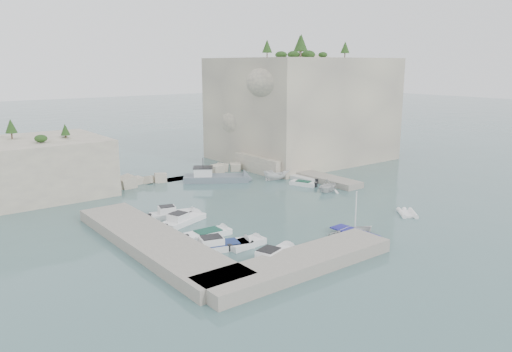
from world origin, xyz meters
TOP-DOWN VIEW (x-y plane):
  - ground at (0.00, 0.00)m, footprint 400.00×400.00m
  - cliff_east at (23.00, 23.00)m, footprint 26.00×22.00m
  - cliff_terrace at (13.00, 18.00)m, footprint 8.00×10.00m
  - outcrop_west at (-20.00, 25.00)m, footprint 16.00×14.00m
  - quay_west at (-17.00, -1.00)m, footprint 5.00×24.00m
  - quay_south at (-10.00, -12.50)m, footprint 18.00×4.00m
  - ledge_east at (13.50, 10.00)m, footprint 3.00×16.00m
  - breakwater at (-1.00, 22.00)m, footprint 28.00×3.00m
  - motorboat_a at (-11.08, 6.13)m, footprint 5.75×3.02m
  - motorboat_b at (-11.36, 3.59)m, footprint 6.06×3.74m
  - motorboat_c at (-11.51, -1.42)m, footprint 4.91×1.96m
  - motorboat_d at (-12.43, -4.98)m, footprint 6.65×3.54m
  - motorboat_e at (-10.21, -5.71)m, footprint 4.17×1.98m
  - motorboat_f at (-10.35, -9.88)m, footprint 6.46×3.72m
  - rowboat at (-0.54, -10.08)m, footprint 5.43×3.99m
  - inflatable_dinghy at (9.45, -8.80)m, footprint 3.39×3.54m
  - tender_east_a at (9.80, 3.58)m, footprint 3.88×3.44m
  - tender_east_b at (9.60, 7.96)m, footprint 2.62×4.11m
  - tender_east_c at (11.74, 10.31)m, footprint 2.07×5.57m
  - tender_east_d at (9.21, 12.87)m, footprint 4.80×2.38m
  - work_boat at (1.62, 17.24)m, footprint 9.86×7.89m
  - rowboat_mast at (-0.54, -10.08)m, footprint 0.10×0.10m
  - vegetation at (17.83, 24.40)m, footprint 53.48×13.88m

SIDE VIEW (x-z plane):
  - ground at x=0.00m, z-range 0.00..0.00m
  - motorboat_a at x=-11.08m, z-range -0.70..0.70m
  - motorboat_b at x=-11.36m, z-range -0.70..0.70m
  - motorboat_c at x=-11.51m, z-range -0.35..0.35m
  - motorboat_d at x=-12.43m, z-range -0.70..0.70m
  - motorboat_e at x=-10.21m, z-range -0.35..0.35m
  - motorboat_f at x=-10.35m, z-range -0.70..0.70m
  - rowboat at x=-0.54m, z-range -0.55..0.55m
  - inflatable_dinghy at x=9.45m, z-range -0.22..0.22m
  - tender_east_a at x=9.80m, z-range -0.95..0.95m
  - tender_east_b at x=9.60m, z-range -0.35..0.35m
  - tender_east_c at x=11.74m, z-range -0.35..0.35m
  - tender_east_d at x=9.21m, z-range -0.89..0.89m
  - work_boat at x=1.62m, z-range -1.10..1.10m
  - ledge_east at x=13.50m, z-range 0.00..0.80m
  - quay_west at x=-17.00m, z-range 0.00..1.10m
  - quay_south at x=-10.00m, z-range 0.00..1.10m
  - breakwater at x=-1.00m, z-range 0.00..1.40m
  - cliff_terrace at x=13.00m, z-range 0.00..2.50m
  - rowboat_mast at x=-0.54m, z-range 0.55..4.75m
  - outcrop_west at x=-20.00m, z-range 0.00..7.00m
  - cliff_east at x=23.00m, z-range 0.00..17.00m
  - vegetation at x=17.83m, z-range 11.23..24.63m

